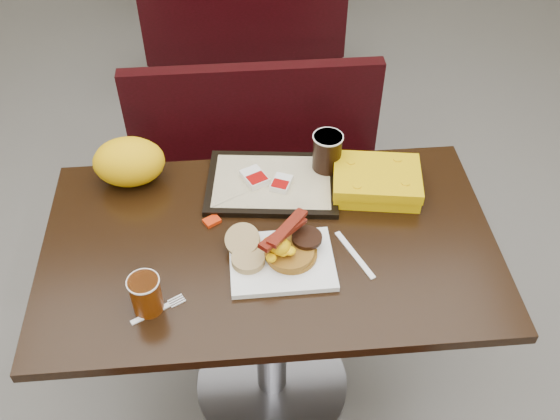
{
  "coord_description": "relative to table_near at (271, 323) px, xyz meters",
  "views": [
    {
      "loc": [
        -0.07,
        -1.11,
        1.98
      ],
      "look_at": [
        0.03,
        0.05,
        0.82
      ],
      "focal_mm": 40.05,
      "sensor_mm": 36.0,
      "label": 1
    }
  ],
  "objects": [
    {
      "name": "table_near",
      "position": [
        0.0,
        0.0,
        0.0
      ],
      "size": [
        1.2,
        0.7,
        0.75
      ],
      "primitive_type": null,
      "color": "black",
      "rests_on": "floor"
    },
    {
      "name": "knife",
      "position": [
        0.22,
        -0.07,
        0.38
      ],
      "size": [
        0.08,
        0.17,
        0.0
      ],
      "primitive_type": "cube",
      "rotation": [
        0.0,
        0.0,
        -1.18
      ],
      "color": "white",
      "rests_on": "table_near"
    },
    {
      "name": "pancake_stack",
      "position": [
        0.05,
        -0.07,
        0.4
      ],
      "size": [
        0.15,
        0.15,
        0.03
      ],
      "primitive_type": "cylinder",
      "rotation": [
        0.0,
        0.0,
        -0.11
      ],
      "color": "#966319",
      "rests_on": "platter"
    },
    {
      "name": "sausage_patty",
      "position": [
        0.09,
        -0.04,
        0.42
      ],
      "size": [
        0.08,
        0.08,
        0.01
      ],
      "primitive_type": "cylinder",
      "rotation": [
        0.0,
        0.0,
        0.02
      ],
      "color": "black",
      "rests_on": "pancake_stack"
    },
    {
      "name": "clamshell",
      "position": [
        0.32,
        0.17,
        0.41
      ],
      "size": [
        0.27,
        0.22,
        0.07
      ],
      "primitive_type": "cube",
      "rotation": [
        0.0,
        0.0,
        -0.16
      ],
      "color": "#D8A803",
      "rests_on": "table_near"
    },
    {
      "name": "hashbrown_sleeve_left",
      "position": [
        -0.03,
        0.23,
        0.4
      ],
      "size": [
        0.09,
        0.1,
        0.02
      ],
      "primitive_type": "cube",
      "rotation": [
        0.0,
        0.0,
        0.45
      ],
      "color": "silver",
      "rests_on": "tray"
    },
    {
      "name": "bacon_strips",
      "position": [
        0.03,
        -0.06,
        0.47
      ],
      "size": [
        0.16,
        0.16,
        0.01
      ],
      "primitive_type": null,
      "rotation": [
        0.0,
        0.0,
        0.8
      ],
      "color": "#430904",
      "rests_on": "scrambled_eggs"
    },
    {
      "name": "coffee_cup_far",
      "position": [
        0.19,
        0.27,
        0.45
      ],
      "size": [
        0.09,
        0.09,
        0.11
      ],
      "primitive_type": "cylinder",
      "rotation": [
        0.0,
        0.0,
        0.06
      ],
      "color": "black",
      "rests_on": "tray"
    },
    {
      "name": "bench_far_s",
      "position": [
        0.0,
        1.9,
        -0.02
      ],
      "size": [
        1.0,
        0.46,
        0.72
      ],
      "primitive_type": null,
      "color": "black",
      "rests_on": "floor"
    },
    {
      "name": "muffin_bottom",
      "position": [
        -0.06,
        -0.08,
        0.4
      ],
      "size": [
        0.09,
        0.09,
        0.02
      ],
      "primitive_type": "cylinder",
      "rotation": [
        0.0,
        0.0,
        0.01
      ],
      "color": "#A27F55",
      "rests_on": "platter"
    },
    {
      "name": "muffin_top",
      "position": [
        -0.07,
        -0.02,
        0.41
      ],
      "size": [
        0.12,
        0.12,
        0.05
      ],
      "primitive_type": "cylinder",
      "rotation": [
        0.38,
        0.0,
        -0.34
      ],
      "color": "#A27F55",
      "rests_on": "platter"
    },
    {
      "name": "scrambled_eggs",
      "position": [
        0.02,
        -0.08,
        0.44
      ],
      "size": [
        0.11,
        0.1,
        0.05
      ],
      "primitive_type": "ellipsoid",
      "rotation": [
        0.0,
        0.0,
        -0.34
      ],
      "color": "yellow",
      "rests_on": "pancake_stack"
    },
    {
      "name": "bench_near_n",
      "position": [
        0.0,
        0.7,
        -0.02
      ],
      "size": [
        1.0,
        0.46,
        0.72
      ],
      "primitive_type": null,
      "color": "black",
      "rests_on": "floor"
    },
    {
      "name": "condiment_ketchup",
      "position": [
        0.03,
        0.01,
        0.38
      ],
      "size": [
        0.04,
        0.04,
        0.01
      ],
      "primitive_type": "cube",
      "rotation": [
        0.0,
        0.0,
        -0.54
      ],
      "color": "#8C0504",
      "rests_on": "table_near"
    },
    {
      "name": "condiment_syrup",
      "position": [
        -0.15,
        0.08,
        0.38
      ],
      "size": [
        0.05,
        0.05,
        0.01
      ],
      "primitive_type": "cube",
      "rotation": [
        0.0,
        0.0,
        0.54
      ],
      "color": "red",
      "rests_on": "table_near"
    },
    {
      "name": "paper_bag",
      "position": [
        -0.38,
        0.28,
        0.45
      ],
      "size": [
        0.24,
        0.21,
        0.14
      ],
      "primitive_type": "ellipsoid",
      "rotation": [
        0.0,
        0.0,
        0.33
      ],
      "color": "#FEC008",
      "rests_on": "table_near"
    },
    {
      "name": "coffee_cup_near",
      "position": [
        -0.31,
        -0.19,
        0.43
      ],
      "size": [
        0.09,
        0.09,
        0.1
      ],
      "primitive_type": "cylinder",
      "rotation": [
        0.0,
        0.0,
        0.28
      ],
      "color": "#8E3505",
      "rests_on": "table_near"
    },
    {
      "name": "tray",
      "position": [
        0.02,
        0.22,
        0.38
      ],
      "size": [
        0.4,
        0.31,
        0.02
      ],
      "primitive_type": "cube",
      "rotation": [
        0.0,
        0.0,
        -0.11
      ],
      "color": "black",
      "rests_on": "table_near"
    },
    {
      "name": "floor",
      "position": [
        0.0,
        0.0,
        -0.38
      ],
      "size": [
        6.0,
        7.0,
        0.01
      ],
      "primitive_type": "cube",
      "color": "slate",
      "rests_on": "ground"
    },
    {
      "name": "hashbrown_sleeve_right",
      "position": [
        0.05,
        0.2,
        0.4
      ],
      "size": [
        0.07,
        0.08,
        0.02
      ],
      "primitive_type": "cube",
      "rotation": [
        0.0,
        0.0,
        -0.4
      ],
      "color": "silver",
      "rests_on": "tray"
    },
    {
      "name": "fork",
      "position": [
        -0.3,
        -0.21,
        0.38
      ],
      "size": [
        0.13,
        0.09,
        0.0
      ],
      "primitive_type": null,
      "rotation": [
        0.0,
        0.0,
        0.5
      ],
      "color": "white",
      "rests_on": "table_near"
    },
    {
      "name": "platter",
      "position": [
        0.03,
        -0.08,
        0.38
      ],
      "size": [
        0.27,
        0.21,
        0.02
      ],
      "primitive_type": "cube",
      "rotation": [
        0.0,
        0.0,
        0.01
      ],
      "color": "white",
      "rests_on": "table_near"
    }
  ]
}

